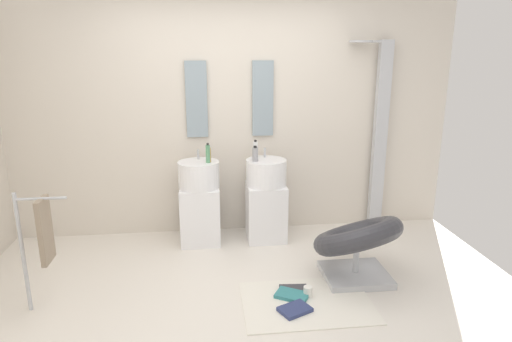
{
  "coord_description": "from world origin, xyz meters",
  "views": [
    {
      "loc": [
        -0.28,
        -3.08,
        1.94
      ],
      "look_at": [
        0.15,
        0.55,
        0.95
      ],
      "focal_mm": 31.23,
      "sensor_mm": 36.0,
      "label": 1
    }
  ],
  "objects_px": {
    "magazine_navy": "(295,309)",
    "soap_bottle_amber": "(209,155)",
    "soap_bottle_green": "(208,154)",
    "soap_bottle_white": "(255,150)",
    "soap_bottle_grey": "(255,154)",
    "towel_rack": "(41,233)",
    "magazine_teal": "(292,295)",
    "coffee_mug": "(308,291)",
    "magazine_charcoal": "(294,290)",
    "pedestal_sink_left": "(200,202)",
    "pedestal_sink_right": "(266,199)",
    "shower_column": "(379,132)",
    "lounge_chair": "(357,241)"
  },
  "relations": [
    {
      "from": "pedestal_sink_right",
      "to": "lounge_chair",
      "type": "distance_m",
      "value": 1.16
    },
    {
      "from": "coffee_mug",
      "to": "soap_bottle_white",
      "type": "distance_m",
      "value": 1.6
    },
    {
      "from": "coffee_mug",
      "to": "towel_rack",
      "type": "bearing_deg",
      "value": 177.76
    },
    {
      "from": "pedestal_sink_left",
      "to": "soap_bottle_grey",
      "type": "height_order",
      "value": "soap_bottle_grey"
    },
    {
      "from": "magazine_navy",
      "to": "coffee_mug",
      "type": "xyz_separation_m",
      "value": [
        0.15,
        0.2,
        0.03
      ]
    },
    {
      "from": "magazine_navy",
      "to": "soap_bottle_amber",
      "type": "xyz_separation_m",
      "value": [
        -0.61,
        1.39,
        0.91
      ]
    },
    {
      "from": "soap_bottle_green",
      "to": "soap_bottle_white",
      "type": "bearing_deg",
      "value": 14.34
    },
    {
      "from": "pedestal_sink_left",
      "to": "coffee_mug",
      "type": "height_order",
      "value": "pedestal_sink_left"
    },
    {
      "from": "magazine_navy",
      "to": "magazine_teal",
      "type": "bearing_deg",
      "value": 59.04
    },
    {
      "from": "magazine_charcoal",
      "to": "soap_bottle_white",
      "type": "height_order",
      "value": "soap_bottle_white"
    },
    {
      "from": "shower_column",
      "to": "soap_bottle_white",
      "type": "relative_size",
      "value": 10.59
    },
    {
      "from": "pedestal_sink_left",
      "to": "towel_rack",
      "type": "bearing_deg",
      "value": -135.72
    },
    {
      "from": "shower_column",
      "to": "magazine_teal",
      "type": "bearing_deg",
      "value": -130.4
    },
    {
      "from": "magazine_teal",
      "to": "magazine_charcoal",
      "type": "bearing_deg",
      "value": 100.24
    },
    {
      "from": "magazine_teal",
      "to": "soap_bottle_white",
      "type": "relative_size",
      "value": 1.34
    },
    {
      "from": "magazine_charcoal",
      "to": "soap_bottle_grey",
      "type": "bearing_deg",
      "value": 104.89
    },
    {
      "from": "soap_bottle_green",
      "to": "magazine_charcoal",
      "type": "bearing_deg",
      "value": -58.32
    },
    {
      "from": "towel_rack",
      "to": "soap_bottle_green",
      "type": "relative_size",
      "value": 4.81
    },
    {
      "from": "pedestal_sink_right",
      "to": "soap_bottle_grey",
      "type": "height_order",
      "value": "soap_bottle_grey"
    },
    {
      "from": "towel_rack",
      "to": "magazine_navy",
      "type": "relative_size",
      "value": 4.09
    },
    {
      "from": "pedestal_sink_left",
      "to": "soap_bottle_white",
      "type": "xyz_separation_m",
      "value": [
        0.59,
        0.08,
        0.51
      ]
    },
    {
      "from": "soap_bottle_white",
      "to": "soap_bottle_green",
      "type": "distance_m",
      "value": 0.5
    },
    {
      "from": "pedestal_sink_right",
      "to": "magazine_navy",
      "type": "height_order",
      "value": "pedestal_sink_right"
    },
    {
      "from": "shower_column",
      "to": "soap_bottle_amber",
      "type": "distance_m",
      "value": 1.88
    },
    {
      "from": "shower_column",
      "to": "magazine_teal",
      "type": "xyz_separation_m",
      "value": [
        -1.23,
        -1.45,
        -1.06
      ]
    },
    {
      "from": "pedestal_sink_left",
      "to": "pedestal_sink_right",
      "type": "xyz_separation_m",
      "value": [
        0.69,
        0.0,
        0.0
      ]
    },
    {
      "from": "pedestal_sink_right",
      "to": "shower_column",
      "type": "bearing_deg",
      "value": 10.54
    },
    {
      "from": "magazine_teal",
      "to": "soap_bottle_green",
      "type": "xyz_separation_m",
      "value": [
        -0.63,
        1.16,
        0.93
      ]
    },
    {
      "from": "magazine_navy",
      "to": "soap_bottle_amber",
      "type": "bearing_deg",
      "value": 87.88
    },
    {
      "from": "shower_column",
      "to": "soap_bottle_white",
      "type": "xyz_separation_m",
      "value": [
        -1.38,
        -0.16,
        -0.13
      ]
    },
    {
      "from": "coffee_mug",
      "to": "magazine_navy",
      "type": "bearing_deg",
      "value": -125.96
    },
    {
      "from": "magazine_charcoal",
      "to": "soap_bottle_grey",
      "type": "xyz_separation_m",
      "value": [
        -0.19,
        1.08,
        0.91
      ]
    },
    {
      "from": "soap_bottle_amber",
      "to": "magazine_charcoal",
      "type": "bearing_deg",
      "value": -59.21
    },
    {
      "from": "magazine_navy",
      "to": "soap_bottle_grey",
      "type": "distance_m",
      "value": 1.65
    },
    {
      "from": "lounge_chair",
      "to": "soap_bottle_grey",
      "type": "height_order",
      "value": "soap_bottle_grey"
    },
    {
      "from": "pedestal_sink_left",
      "to": "magazine_navy",
      "type": "relative_size",
      "value": 4.15
    },
    {
      "from": "soap_bottle_green",
      "to": "soap_bottle_grey",
      "type": "height_order",
      "value": "soap_bottle_green"
    },
    {
      "from": "pedestal_sink_right",
      "to": "lounge_chair",
      "type": "height_order",
      "value": "pedestal_sink_right"
    },
    {
      "from": "soap_bottle_amber",
      "to": "towel_rack",
      "type": "bearing_deg",
      "value": -138.88
    },
    {
      "from": "pedestal_sink_left",
      "to": "magazine_navy",
      "type": "xyz_separation_m",
      "value": [
        0.71,
        -1.41,
        -0.41
      ]
    },
    {
      "from": "towel_rack",
      "to": "soap_bottle_amber",
      "type": "height_order",
      "value": "soap_bottle_amber"
    },
    {
      "from": "towel_rack",
      "to": "soap_bottle_white",
      "type": "height_order",
      "value": "soap_bottle_white"
    },
    {
      "from": "lounge_chair",
      "to": "soap_bottle_amber",
      "type": "xyz_separation_m",
      "value": [
        -1.24,
        0.92,
        0.59
      ]
    },
    {
      "from": "magazine_teal",
      "to": "soap_bottle_green",
      "type": "bearing_deg",
      "value": 149.05
    },
    {
      "from": "towel_rack",
      "to": "soap_bottle_white",
      "type": "xyz_separation_m",
      "value": [
        1.75,
        1.21,
        0.32
      ]
    },
    {
      "from": "towel_rack",
      "to": "soap_bottle_amber",
      "type": "relative_size",
      "value": 5.81
    },
    {
      "from": "pedestal_sink_left",
      "to": "towel_rack",
      "type": "xyz_separation_m",
      "value": [
        -1.16,
        -1.13,
        0.19
      ]
    },
    {
      "from": "shower_column",
      "to": "soap_bottle_grey",
      "type": "height_order",
      "value": "shower_column"
    },
    {
      "from": "shower_column",
      "to": "soap_bottle_green",
      "type": "distance_m",
      "value": 1.89
    },
    {
      "from": "magazine_charcoal",
      "to": "pedestal_sink_right",
      "type": "bearing_deg",
      "value": 98.49
    }
  ]
}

